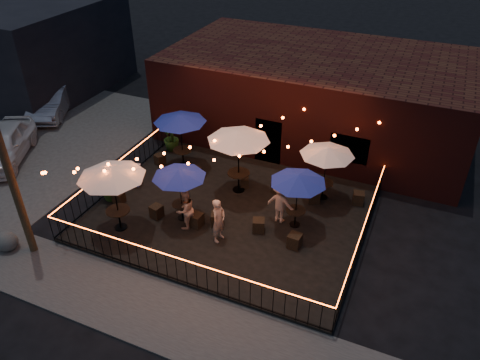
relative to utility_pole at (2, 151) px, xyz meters
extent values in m
plane|color=black|center=(5.40, 2.60, -4.00)|extent=(110.00, 110.00, 0.00)
cube|color=black|center=(5.40, 4.60, -3.92)|extent=(10.00, 8.00, 0.15)
cube|color=#3F3C3A|center=(5.40, -0.65, -3.98)|extent=(18.00, 2.50, 0.05)
cube|color=#3F3C3A|center=(-6.60, 6.60, -3.99)|extent=(11.00, 12.00, 0.02)
cube|color=#35100E|center=(6.40, 12.60, -2.00)|extent=(14.00, 8.00, 4.00)
cube|color=black|center=(5.40, 8.72, -2.90)|extent=(1.20, 0.24, 2.20)
cube|color=black|center=(8.90, 8.72, -2.40)|extent=(1.60, 0.24, 1.20)
cube|color=black|center=(-12.60, 11.60, -1.50)|extent=(12.00, 9.00, 5.00)
cylinder|color=#3B2918|center=(0.00, 0.00, 0.00)|extent=(0.26, 0.26, 8.00)
cube|color=black|center=(5.40, 0.60, -3.77)|extent=(10.00, 0.04, 0.04)
cube|color=black|center=(5.40, 0.60, -2.85)|extent=(10.00, 0.04, 0.04)
cube|color=#FF5212|center=(5.40, 0.60, -2.82)|extent=(10.00, 0.03, 0.02)
cube|color=black|center=(0.40, 4.60, -3.77)|extent=(0.04, 8.00, 0.04)
cube|color=black|center=(0.40, 4.60, -2.85)|extent=(0.04, 8.00, 0.04)
cube|color=#FF5212|center=(0.40, 4.60, -2.82)|extent=(0.03, 8.00, 0.02)
cube|color=black|center=(10.40, 4.60, -3.77)|extent=(0.04, 8.00, 0.04)
cube|color=black|center=(10.40, 4.60, -2.85)|extent=(0.04, 8.00, 0.04)
cube|color=#FF5212|center=(10.40, 4.60, -2.82)|extent=(0.03, 8.00, 0.02)
cylinder|color=black|center=(2.15, 2.11, -3.83)|extent=(0.47, 0.47, 0.03)
cylinder|color=black|center=(2.15, 2.11, -3.46)|extent=(0.06, 0.06, 0.77)
cylinder|color=black|center=(2.15, 2.11, -3.06)|extent=(0.85, 0.85, 0.04)
cylinder|color=black|center=(2.15, 2.11, -2.57)|extent=(0.05, 0.05, 2.56)
cone|color=silver|center=(2.15, 2.11, -1.45)|extent=(2.36, 2.36, 0.37)
cylinder|color=black|center=(2.08, 6.87, -3.83)|extent=(0.45, 0.45, 0.03)
cylinder|color=black|center=(2.08, 6.87, -3.47)|extent=(0.06, 0.06, 0.73)
cylinder|color=black|center=(2.08, 6.87, -3.10)|extent=(0.82, 0.82, 0.04)
cylinder|color=black|center=(2.08, 6.87, -2.63)|extent=(0.04, 0.04, 2.45)
cone|color=navy|center=(2.08, 6.87, -1.56)|extent=(2.78, 2.78, 0.36)
cylinder|color=black|center=(3.94, 3.51, -3.84)|extent=(0.39, 0.39, 0.03)
cylinder|color=black|center=(3.94, 3.51, -3.52)|extent=(0.05, 0.05, 0.64)
cylinder|color=black|center=(3.94, 3.51, -3.19)|extent=(0.71, 0.71, 0.04)
cylinder|color=black|center=(3.94, 3.51, -2.78)|extent=(0.04, 0.04, 2.13)
cone|color=navy|center=(3.94, 3.51, -1.85)|extent=(2.10, 2.10, 0.31)
cylinder|color=black|center=(5.12, 6.05, -3.83)|extent=(0.49, 0.49, 0.03)
cylinder|color=black|center=(5.12, 6.05, -3.44)|extent=(0.07, 0.07, 0.81)
cylinder|color=black|center=(5.12, 6.05, -3.02)|extent=(0.89, 0.89, 0.04)
cylinder|color=black|center=(5.12, 6.05, -2.51)|extent=(0.05, 0.05, 2.68)
cone|color=silver|center=(5.12, 6.05, -1.33)|extent=(2.92, 2.92, 0.39)
cylinder|color=black|center=(7.93, 4.81, -3.84)|extent=(0.40, 0.40, 0.03)
cylinder|color=black|center=(7.93, 4.81, -3.51)|extent=(0.05, 0.05, 0.65)
cylinder|color=black|center=(7.93, 4.81, -3.18)|extent=(0.73, 0.73, 0.04)
cylinder|color=black|center=(7.93, 4.81, -2.76)|extent=(0.04, 0.04, 2.18)
cone|color=navy|center=(7.93, 4.81, -1.81)|extent=(2.11, 2.11, 0.32)
cylinder|color=black|center=(8.38, 6.93, -3.84)|extent=(0.42, 0.42, 0.03)
cylinder|color=black|center=(8.38, 6.93, -3.50)|extent=(0.06, 0.06, 0.68)
cylinder|color=black|center=(8.38, 6.93, -3.15)|extent=(0.76, 0.76, 0.04)
cylinder|color=black|center=(8.38, 6.93, -2.71)|extent=(0.04, 0.04, 2.28)
cone|color=silver|center=(8.38, 6.93, -1.71)|extent=(2.38, 2.38, 0.33)
cube|color=black|center=(1.19, 3.37, -3.62)|extent=(0.42, 0.42, 0.46)
cube|color=black|center=(3.01, 3.21, -3.61)|extent=(0.49, 0.49, 0.48)
cube|color=black|center=(1.10, 6.53, -3.62)|extent=(0.51, 0.51, 0.46)
cube|color=black|center=(3.08, 6.20, -3.62)|extent=(0.51, 0.51, 0.45)
cube|color=black|center=(4.64, 3.32, -3.59)|extent=(0.49, 0.49, 0.52)
cube|color=black|center=(5.31, 3.68, -3.60)|extent=(0.55, 0.55, 0.51)
cube|color=black|center=(5.25, 6.38, -3.65)|extent=(0.44, 0.44, 0.40)
cube|color=black|center=(6.63, 6.52, -3.61)|extent=(0.53, 0.53, 0.48)
cube|color=black|center=(6.83, 3.96, -3.60)|extent=(0.53, 0.53, 0.50)
cube|color=black|center=(8.28, 3.67, -3.59)|extent=(0.47, 0.47, 0.51)
cube|color=black|center=(8.16, 6.51, -3.60)|extent=(0.55, 0.55, 0.50)
cube|color=black|center=(9.77, 7.08, -3.60)|extent=(0.50, 0.50, 0.50)
imported|color=tan|center=(5.73, 2.97, -3.01)|extent=(0.48, 0.66, 1.68)
imported|color=#D0B390|center=(4.33, 3.12, -3.05)|extent=(0.81, 0.92, 1.59)
imported|color=tan|center=(7.33, 4.83, -3.01)|extent=(1.15, 0.76, 1.67)
imported|color=#13390A|center=(0.80, 3.52, -3.20)|extent=(1.24, 1.09, 1.31)
imported|color=#1B3D11|center=(0.80, 4.63, -3.22)|extent=(0.81, 0.71, 1.26)
imported|color=#1B4014|center=(0.92, 7.86, -3.21)|extent=(0.92, 0.92, 1.28)
cube|color=blue|center=(0.92, 4.72, -3.44)|extent=(0.70, 0.55, 0.83)
cube|color=silver|center=(0.92, 4.72, -3.00)|extent=(0.74, 0.60, 0.05)
ellipsoid|color=#494844|center=(-0.88, -0.30, -3.66)|extent=(1.06, 0.97, 0.68)
imported|color=silver|center=(-5.68, 4.25, -3.22)|extent=(3.76, 4.94, 1.57)
imported|color=gray|center=(-7.15, 9.01, -3.27)|extent=(3.32, 4.68, 1.46)
camera|label=1|loc=(11.48, -8.32, 7.03)|focal=35.00mm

